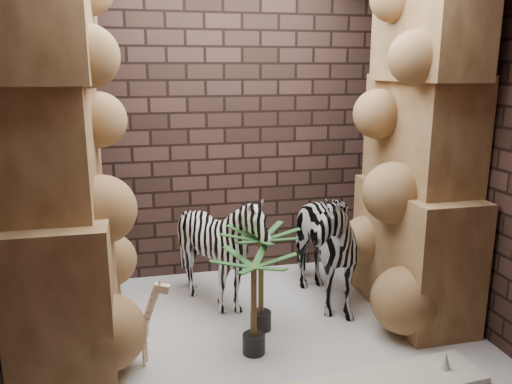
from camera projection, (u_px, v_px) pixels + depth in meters
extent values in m
plane|color=silver|center=(253.00, 327.00, 4.24)|extent=(3.50, 3.50, 0.00)
plane|color=black|center=(225.00, 128.00, 5.07)|extent=(3.50, 0.00, 3.50)
plane|color=black|center=(304.00, 181.00, 2.70)|extent=(3.50, 0.00, 3.50)
plane|color=black|center=(2.00, 155.00, 3.50)|extent=(0.00, 3.00, 3.00)
plane|color=black|center=(458.00, 139.00, 4.27)|extent=(0.00, 3.00, 3.00)
imported|color=white|center=(315.00, 232.00, 4.53)|extent=(0.71, 1.17, 1.33)
imported|color=white|center=(221.00, 255.00, 4.47)|extent=(1.12, 1.27, 0.98)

